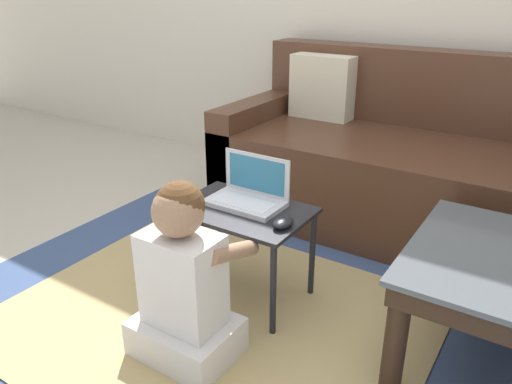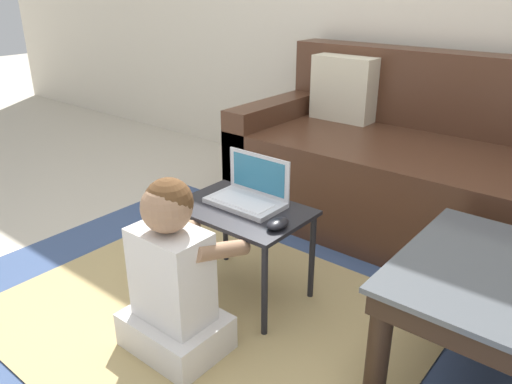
{
  "view_description": "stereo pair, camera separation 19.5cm",
  "coord_description": "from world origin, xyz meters",
  "px_view_note": "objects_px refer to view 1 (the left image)",
  "views": [
    {
      "loc": [
        0.94,
        -1.21,
        1.22
      ],
      "look_at": [
        -0.03,
        0.3,
        0.46
      ],
      "focal_mm": 35.0,
      "sensor_mm": 36.0,
      "label": 1
    },
    {
      "loc": [
        1.1,
        -1.1,
        1.22
      ],
      "look_at": [
        -0.03,
        0.3,
        0.46
      ],
      "focal_mm": 35.0,
      "sensor_mm": 36.0,
      "label": 2
    }
  ],
  "objects_px": {
    "laptop_desk": "(243,221)",
    "person_seated": "(184,283)",
    "couch": "(396,166)",
    "laptop": "(248,196)",
    "computer_mouse": "(283,222)"
  },
  "relations": [
    {
      "from": "laptop_desk",
      "to": "person_seated",
      "type": "relative_size",
      "value": 0.8
    },
    {
      "from": "couch",
      "to": "computer_mouse",
      "type": "bearing_deg",
      "value": -93.27
    },
    {
      "from": "laptop_desk",
      "to": "laptop",
      "type": "height_order",
      "value": "laptop"
    },
    {
      "from": "couch",
      "to": "person_seated",
      "type": "distance_m",
      "value": 1.47
    },
    {
      "from": "couch",
      "to": "laptop_desk",
      "type": "distance_m",
      "value": 1.08
    },
    {
      "from": "laptop",
      "to": "person_seated",
      "type": "height_order",
      "value": "person_seated"
    },
    {
      "from": "person_seated",
      "to": "couch",
      "type": "bearing_deg",
      "value": 80.68
    },
    {
      "from": "couch",
      "to": "person_seated",
      "type": "bearing_deg",
      "value": -99.32
    },
    {
      "from": "laptop_desk",
      "to": "computer_mouse",
      "type": "height_order",
      "value": "computer_mouse"
    },
    {
      "from": "computer_mouse",
      "to": "person_seated",
      "type": "distance_m",
      "value": 0.41
    },
    {
      "from": "laptop_desk",
      "to": "person_seated",
      "type": "distance_m",
      "value": 0.41
    },
    {
      "from": "couch",
      "to": "laptop",
      "type": "bearing_deg",
      "value": -105.79
    },
    {
      "from": "person_seated",
      "to": "laptop_desk",
      "type": "bearing_deg",
      "value": 95.07
    },
    {
      "from": "computer_mouse",
      "to": "person_seated",
      "type": "relative_size",
      "value": 0.15
    },
    {
      "from": "couch",
      "to": "person_seated",
      "type": "xyz_separation_m",
      "value": [
        -0.24,
        -1.45,
        -0.02
      ]
    }
  ]
}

